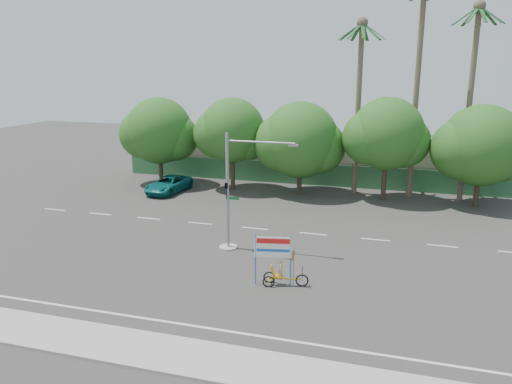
# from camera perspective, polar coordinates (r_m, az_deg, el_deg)

# --- Properties ---
(ground) EXTENTS (120.00, 120.00, 0.00)m
(ground) POSITION_cam_1_polar(r_m,az_deg,el_deg) (26.20, -0.89, -9.94)
(ground) COLOR #33302D
(ground) RESTS_ON ground
(sidewalk_near) EXTENTS (50.00, 2.40, 0.12)m
(sidewalk_near) POSITION_cam_1_polar(r_m,az_deg,el_deg) (19.98, -7.59, -18.24)
(sidewalk_near) COLOR gray
(sidewalk_near) RESTS_ON ground
(fence) EXTENTS (38.00, 0.08, 2.00)m
(fence) POSITION_cam_1_polar(r_m,az_deg,el_deg) (45.91, 7.06, 1.97)
(fence) COLOR #336B3D
(fence) RESTS_ON ground
(building_left) EXTENTS (12.00, 8.00, 4.00)m
(building_left) POSITION_cam_1_polar(r_m,az_deg,el_deg) (52.44, -2.95, 4.73)
(building_left) COLOR #BCB095
(building_left) RESTS_ON ground
(building_right) EXTENTS (14.00, 8.00, 3.60)m
(building_right) POSITION_cam_1_polar(r_m,az_deg,el_deg) (49.62, 17.12, 3.32)
(building_right) COLOR #BCB095
(building_right) RESTS_ON ground
(tree_far_left) EXTENTS (7.14, 6.00, 7.96)m
(tree_far_left) POSITION_cam_1_polar(r_m,az_deg,el_deg) (46.34, -11.06, 6.66)
(tree_far_left) COLOR #473828
(tree_far_left) RESTS_ON ground
(tree_left) EXTENTS (6.66, 5.60, 8.07)m
(tree_left) POSITION_cam_1_polar(r_m,az_deg,el_deg) (43.55, -2.79, 6.82)
(tree_left) COLOR #473828
(tree_left) RESTS_ON ground
(tree_center) EXTENTS (7.62, 6.40, 7.85)m
(tree_center) POSITION_cam_1_polar(r_m,az_deg,el_deg) (42.07, 5.00, 5.70)
(tree_center) COLOR #473828
(tree_center) RESTS_ON ground
(tree_right) EXTENTS (6.90, 5.80, 8.36)m
(tree_right) POSITION_cam_1_polar(r_m,az_deg,el_deg) (41.18, 14.67, 6.18)
(tree_right) COLOR #473828
(tree_right) RESTS_ON ground
(tree_far_right) EXTENTS (7.38, 6.20, 7.94)m
(tree_far_right) POSITION_cam_1_polar(r_m,az_deg,el_deg) (41.67, 24.29, 4.64)
(tree_far_right) COLOR #473828
(tree_far_right) RESTS_ON ground
(palm_tall) EXTENTS (3.73, 3.79, 17.45)m
(palm_tall) POSITION_cam_1_polar(r_m,az_deg,el_deg) (42.30, 18.05, 13.27)
(palm_tall) COLOR #70604C
(palm_tall) RESTS_ON ground
(palm_mid) EXTENTS (3.73, 3.79, 15.45)m
(palm_mid) POSITION_cam_1_polar(r_m,az_deg,el_deg) (42.60, 23.41, 11.37)
(palm_mid) COLOR #70604C
(palm_mid) RESTS_ON ground
(palm_short) EXTENTS (3.73, 3.79, 14.45)m
(palm_short) POSITION_cam_1_polar(r_m,az_deg,el_deg) (42.49, 11.69, 11.50)
(palm_short) COLOR #70604C
(palm_short) RESTS_ON ground
(traffic_signal) EXTENTS (4.72, 1.10, 7.00)m
(traffic_signal) POSITION_cam_1_polar(r_m,az_deg,el_deg) (29.41, -2.71, -1.15)
(traffic_signal) COLOR gray
(traffic_signal) RESTS_ON ground
(trike_billboard) EXTENTS (2.69, 0.90, 2.68)m
(trike_billboard) POSITION_cam_1_polar(r_m,az_deg,el_deg) (25.16, 2.55, -8.34)
(trike_billboard) COLOR black
(trike_billboard) RESTS_ON ground
(pickup_truck) EXTENTS (2.91, 5.31, 1.41)m
(pickup_truck) POSITION_cam_1_polar(r_m,az_deg,el_deg) (43.78, -9.97, 0.86)
(pickup_truck) COLOR #0D605F
(pickup_truck) RESTS_ON ground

